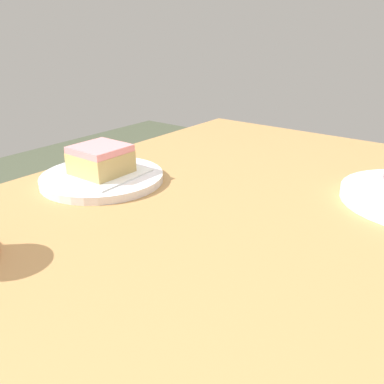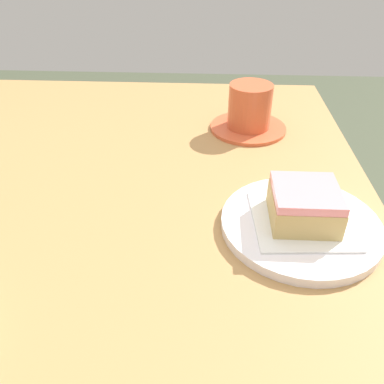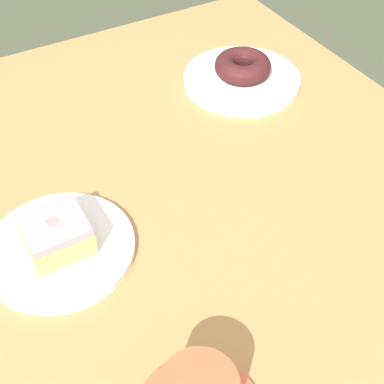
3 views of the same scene
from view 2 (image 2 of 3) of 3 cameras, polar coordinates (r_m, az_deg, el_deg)
table at (r=0.62m, az=-12.90°, el=-9.90°), size 1.13×0.83×0.77m
plate_glazed_square at (r=0.55m, az=15.40°, el=-4.79°), size 0.21×0.21×0.01m
napkin_glazed_square at (r=0.54m, az=15.54°, el=-4.12°), size 0.14×0.14×0.00m
donut_glazed_square at (r=0.53m, az=15.96°, el=-1.96°), size 0.09×0.09×0.05m
coffee_cup at (r=0.79m, az=8.29°, el=11.63°), size 0.15×0.15×0.09m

